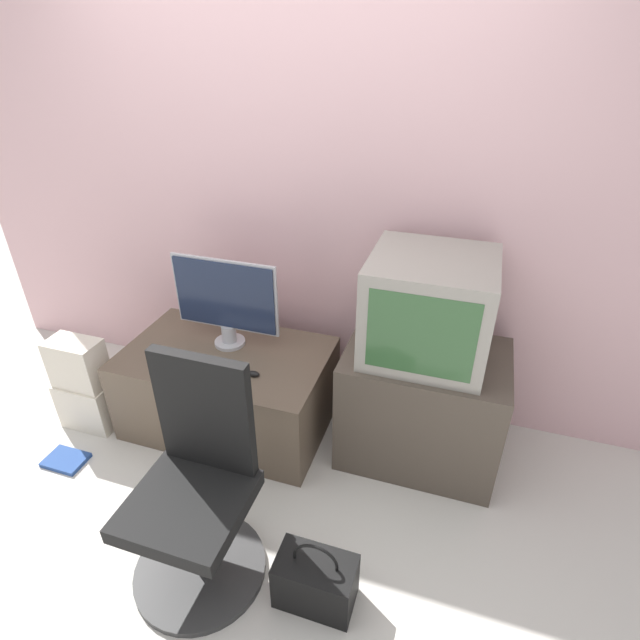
% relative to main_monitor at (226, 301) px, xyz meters
% --- Properties ---
extents(ground_plane, '(12.00, 12.00, 0.00)m').
position_rel_main_monitor_xyz_m(ground_plane, '(0.25, -0.91, -0.77)').
color(ground_plane, beige).
extents(wall_back, '(4.40, 0.05, 2.60)m').
position_rel_main_monitor_xyz_m(wall_back, '(0.25, 0.41, 0.53)').
color(wall_back, beige).
rests_on(wall_back, ground_plane).
extents(desk, '(1.13, 0.70, 0.49)m').
position_rel_main_monitor_xyz_m(desk, '(0.01, -0.09, -0.52)').
color(desk, brown).
rests_on(desk, ground_plane).
extents(side_stand, '(0.81, 0.57, 0.65)m').
position_rel_main_monitor_xyz_m(side_stand, '(1.10, 0.01, -0.45)').
color(side_stand, '#4C4238').
rests_on(side_stand, ground_plane).
extents(main_monitor, '(0.60, 0.17, 0.52)m').
position_rel_main_monitor_xyz_m(main_monitor, '(0.00, 0.00, 0.00)').
color(main_monitor, '#B2B2B7').
rests_on(main_monitor, desk).
extents(keyboard, '(0.36, 0.11, 0.01)m').
position_rel_main_monitor_xyz_m(keyboard, '(0.01, -0.24, -0.27)').
color(keyboard, white).
rests_on(keyboard, desk).
extents(mouse, '(0.07, 0.04, 0.03)m').
position_rel_main_monitor_xyz_m(mouse, '(0.26, -0.24, -0.26)').
color(mouse, black).
rests_on(mouse, desk).
extents(crt_tv, '(0.57, 0.56, 0.50)m').
position_rel_main_monitor_xyz_m(crt_tv, '(1.07, 0.03, 0.13)').
color(crt_tv, gray).
rests_on(crt_tv, side_stand).
extents(office_chair, '(0.56, 0.56, 1.00)m').
position_rel_main_monitor_xyz_m(office_chair, '(0.32, -0.94, -0.36)').
color(office_chair, '#333333').
rests_on(office_chair, ground_plane).
extents(cardboard_box_lower, '(0.32, 0.19, 0.29)m').
position_rel_main_monitor_xyz_m(cardboard_box_lower, '(-0.77, -0.36, -0.63)').
color(cardboard_box_lower, beige).
rests_on(cardboard_box_lower, ground_plane).
extents(cardboard_box_upper, '(0.29, 0.17, 0.28)m').
position_rel_main_monitor_xyz_m(cardboard_box_upper, '(-0.77, -0.36, -0.34)').
color(cardboard_box_upper, beige).
rests_on(cardboard_box_upper, cardboard_box_lower).
extents(handbag, '(0.32, 0.19, 0.34)m').
position_rel_main_monitor_xyz_m(handbag, '(0.83, -0.96, -0.65)').
color(handbag, black).
rests_on(handbag, ground_plane).
extents(book, '(0.22, 0.16, 0.02)m').
position_rel_main_monitor_xyz_m(book, '(-0.70, -0.67, -0.76)').
color(book, navy).
rests_on(book, ground_plane).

